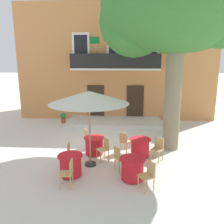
# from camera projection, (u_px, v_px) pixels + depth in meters

# --- Properties ---
(ground_plane) EXTENTS (120.00, 120.00, 0.00)m
(ground_plane) POSITION_uv_depth(u_px,v_px,m) (98.00, 146.00, 10.75)
(ground_plane) COLOR silver
(building_facade) EXTENTS (13.00, 5.09, 7.50)m
(building_facade) POSITION_uv_depth(u_px,v_px,m) (117.00, 62.00, 16.68)
(building_facade) COLOR #CC844C
(building_facade) RESTS_ON ground
(entrance_step_platform) EXTENTS (5.79, 2.42, 0.25)m
(entrance_step_platform) POSITION_uv_depth(u_px,v_px,m) (114.00, 122.00, 14.37)
(entrance_step_platform) COLOR silver
(entrance_step_platform) RESTS_ON ground
(plane_tree) EXTENTS (6.37, 5.59, 7.90)m
(plane_tree) POSITION_uv_depth(u_px,v_px,m) (175.00, 10.00, 9.28)
(plane_tree) COLOR #7F755B
(plane_tree) RESTS_ON ground
(cafe_table_near_tree) EXTENTS (0.86, 0.86, 0.76)m
(cafe_table_near_tree) POSITION_uv_depth(u_px,v_px,m) (94.00, 145.00, 9.75)
(cafe_table_near_tree) COLOR red
(cafe_table_near_tree) RESTS_ON ground
(cafe_chair_near_tree_0) EXTENTS (0.52, 0.52, 0.91)m
(cafe_chair_near_tree_0) POSITION_uv_depth(u_px,v_px,m) (88.00, 137.00, 10.39)
(cafe_chair_near_tree_0) COLOR tan
(cafe_chair_near_tree_0) RESTS_ON ground
(cafe_chair_near_tree_1) EXTENTS (0.56, 0.56, 0.91)m
(cafe_chair_near_tree_1) POSITION_uv_depth(u_px,v_px,m) (104.00, 148.00, 9.13)
(cafe_chair_near_tree_1) COLOR tan
(cafe_chair_near_tree_1) RESTS_ON ground
(cafe_table_middle) EXTENTS (0.86, 0.86, 0.76)m
(cafe_table_middle) POSITION_uv_depth(u_px,v_px,m) (140.00, 147.00, 9.56)
(cafe_table_middle) COLOR red
(cafe_table_middle) RESTS_ON ground
(cafe_chair_middle_0) EXTENTS (0.56, 0.56, 0.91)m
(cafe_chair_middle_0) POSITION_uv_depth(u_px,v_px,m) (125.00, 141.00, 9.94)
(cafe_chair_middle_0) COLOR tan
(cafe_chair_middle_0) RESTS_ON ground
(cafe_chair_middle_1) EXTENTS (0.55, 0.55, 0.91)m
(cafe_chair_middle_1) POSITION_uv_depth(u_px,v_px,m) (158.00, 148.00, 9.15)
(cafe_chair_middle_1) COLOR tan
(cafe_chair_middle_1) RESTS_ON ground
(cafe_table_front) EXTENTS (0.86, 0.86, 0.76)m
(cafe_table_front) POSITION_uv_depth(u_px,v_px,m) (71.00, 165.00, 7.94)
(cafe_table_front) COLOR red
(cafe_table_front) RESTS_ON ground
(cafe_chair_front_0) EXTENTS (0.43, 0.43, 0.91)m
(cafe_chair_front_0) POSITION_uv_depth(u_px,v_px,m) (72.00, 153.00, 8.64)
(cafe_chair_front_0) COLOR tan
(cafe_chair_front_0) RESTS_ON ground
(cafe_chair_front_1) EXTENTS (0.42, 0.42, 0.91)m
(cafe_chair_front_1) POSITION_uv_depth(u_px,v_px,m) (68.00, 172.00, 7.18)
(cafe_chair_front_1) COLOR tan
(cafe_chair_front_1) RESTS_ON ground
(cafe_table_far_side) EXTENTS (0.86, 0.86, 0.76)m
(cafe_table_far_side) POSITION_uv_depth(u_px,v_px,m) (132.00, 169.00, 7.68)
(cafe_table_far_side) COLOR red
(cafe_table_far_side) RESTS_ON ground
(cafe_chair_far_side_0) EXTENTS (0.55, 0.55, 0.91)m
(cafe_chair_far_side_0) POSITION_uv_depth(u_px,v_px,m) (148.00, 174.00, 7.04)
(cafe_chair_far_side_0) COLOR tan
(cafe_chair_far_side_0) RESTS_ON ground
(cafe_chair_far_side_1) EXTENTS (0.55, 0.55, 0.91)m
(cafe_chair_far_side_1) POSITION_uv_depth(u_px,v_px,m) (119.00, 157.00, 8.26)
(cafe_chair_far_side_1) COLOR tan
(cafe_chair_far_side_1) RESTS_ON ground
(cafe_umbrella) EXTENTS (2.90, 2.90, 2.85)m
(cafe_umbrella) POSITION_uv_depth(u_px,v_px,m) (89.00, 98.00, 8.26)
(cafe_umbrella) COLOR #997A56
(cafe_umbrella) RESTS_ON ground
(ground_planter_left) EXTENTS (0.36, 0.36, 0.67)m
(ground_planter_left) POSITION_uv_depth(u_px,v_px,m) (63.00, 117.00, 14.60)
(ground_planter_left) COLOR #995638
(ground_planter_left) RESTS_ON ground
(pedestrian_near_entrance) EXTENTS (0.53, 0.40, 1.70)m
(pedestrian_near_entrance) POSITION_uv_depth(u_px,v_px,m) (175.00, 118.00, 12.03)
(pedestrian_near_entrance) COLOR #384260
(pedestrian_near_entrance) RESTS_ON ground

